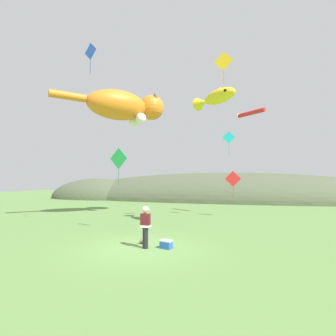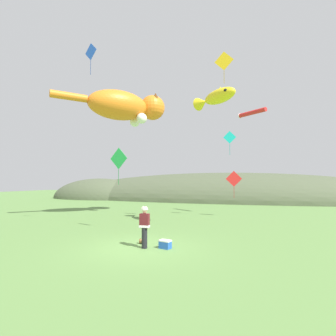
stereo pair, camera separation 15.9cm
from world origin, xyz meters
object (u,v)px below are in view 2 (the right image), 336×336
object	(u,v)px
kite_diamond_gold	(224,61)
kite_diamond_red	(234,179)
picnic_cooler	(165,244)
kite_tube_streamer	(252,113)
kite_fish_windsock	(215,98)
kite_diamond_teal	(230,138)
kite_giant_cat	(126,107)
kite_diamond_green	(119,159)
kite_diamond_blue	(91,52)
festival_attendant	(145,226)
kite_spool	(141,241)

from	to	relation	value
kite_diamond_gold	kite_diamond_red	size ratio (longest dim) A/B	1.00
picnic_cooler	kite_tube_streamer	distance (m)	14.97
kite_fish_windsock	kite_diamond_teal	bearing A→B (deg)	84.63
kite_diamond_gold	kite_fish_windsock	bearing A→B (deg)	-107.27
kite_tube_streamer	kite_diamond_red	xyz separation A→B (m)	(-1.47, -0.85, -5.52)
kite_giant_cat	kite_diamond_green	bearing A→B (deg)	-66.60
picnic_cooler	kite_diamond_blue	size ratio (longest dim) A/B	0.28
festival_attendant	kite_diamond_gold	xyz separation A→B (m)	(2.78, 6.94, 9.97)
kite_giant_cat	kite_diamond_red	distance (m)	10.75
kite_diamond_green	kite_fish_windsock	bearing A→B (deg)	25.39
kite_spool	picnic_cooler	bearing A→B (deg)	-19.81
picnic_cooler	kite_diamond_green	bearing A→B (deg)	143.35
picnic_cooler	kite_tube_streamer	bearing A→B (deg)	72.81
kite_diamond_green	kite_diamond_teal	distance (m)	9.63
kite_giant_cat	kite_spool	bearing A→B (deg)	-58.61
kite_tube_streamer	kite_diamond_red	bearing A→B (deg)	-149.87
kite_fish_windsock	kite_diamond_gold	size ratio (longest dim) A/B	1.41
festival_attendant	picnic_cooler	bearing A→B (deg)	15.54
kite_diamond_green	kite_diamond_red	size ratio (longest dim) A/B	0.99
kite_diamond_blue	kite_spool	bearing A→B (deg)	-27.19
festival_attendant	kite_diamond_green	distance (m)	5.35
picnic_cooler	kite_giant_cat	distance (m)	14.07
festival_attendant	kite_fish_windsock	bearing A→B (deg)	67.10
kite_diamond_green	festival_attendant	bearing A→B (deg)	-46.21
kite_diamond_gold	kite_diamond_teal	size ratio (longest dim) A/B	1.15
picnic_cooler	kite_tube_streamer	size ratio (longest dim) A/B	0.24
kite_diamond_red	kite_diamond_teal	distance (m)	3.36
kite_diamond_teal	kite_diamond_blue	distance (m)	11.67
kite_diamond_gold	kite_diamond_green	world-z (taller)	kite_diamond_gold
kite_spool	kite_fish_windsock	size ratio (longest dim) A/B	0.08
kite_diamond_teal	festival_attendant	bearing A→B (deg)	-105.06
kite_diamond_teal	kite_giant_cat	bearing A→B (deg)	-170.02
kite_spool	kite_tube_streamer	xyz separation A→B (m)	(4.98, 11.37, 8.46)
festival_attendant	kite_diamond_blue	world-z (taller)	kite_diamond_blue
kite_spool	kite_giant_cat	size ratio (longest dim) A/B	0.03
picnic_cooler	kite_diamond_gold	world-z (taller)	kite_diamond_gold
kite_diamond_teal	kite_diamond_gold	bearing A→B (deg)	-90.67
kite_diamond_gold	kite_diamond_red	world-z (taller)	kite_diamond_gold
kite_fish_windsock	kite_diamond_blue	world-z (taller)	kite_diamond_blue
festival_attendant	kite_diamond_gold	distance (m)	12.46
kite_diamond_green	kite_diamond_red	xyz separation A→B (m)	(6.00, 8.16, -1.13)
kite_diamond_gold	kite_diamond_blue	xyz separation A→B (m)	(-7.68, -3.94, -0.08)
kite_spool	kite_tube_streamer	size ratio (longest dim) A/B	0.10
kite_diamond_red	kite_diamond_blue	xyz separation A→B (m)	(-7.96, -8.23, 7.79)
kite_diamond_green	kite_diamond_blue	bearing A→B (deg)	-177.74
festival_attendant	kite_giant_cat	bearing A→B (deg)	121.47
kite_fish_windsock	kite_tube_streamer	distance (m)	6.86
festival_attendant	picnic_cooler	distance (m)	1.18
kite_diamond_red	kite_diamond_blue	world-z (taller)	kite_diamond_blue
kite_tube_streamer	kite_giant_cat	bearing A→B (deg)	-163.05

